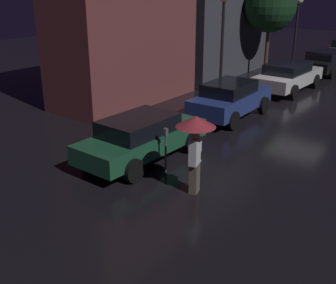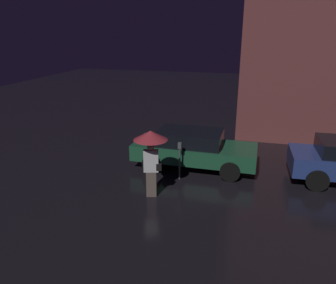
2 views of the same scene
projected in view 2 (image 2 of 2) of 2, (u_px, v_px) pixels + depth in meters
building_facade_left at (323, 42)px, 14.42m from camera, size 6.89×3.00×8.74m
parked_car_green at (193, 148)px, 12.06m from camera, size 4.50×1.92×1.41m
pedestrian_with_umbrella at (151, 146)px, 9.66m from camera, size 1.02×1.02×2.11m
parking_meter at (180, 157)px, 11.07m from camera, size 0.12×0.10×1.33m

